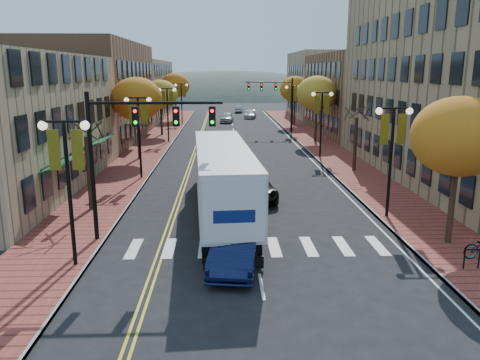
{
  "coord_description": "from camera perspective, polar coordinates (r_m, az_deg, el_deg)",
  "views": [
    {
      "loc": [
        -1.4,
        -18.12,
        7.9
      ],
      "look_at": [
        -0.52,
        6.17,
        2.2
      ],
      "focal_mm": 35.0,
      "sensor_mm": 36.0,
      "label": 1
    }
  ],
  "objects": [
    {
      "name": "sidewalk_left",
      "position": [
        51.78,
        -10.52,
        4.28
      ],
      "size": [
        4.0,
        85.0,
        0.15
      ],
      "primitive_type": "cube",
      "color": "brown",
      "rests_on": "ground"
    },
    {
      "name": "building_right_mid",
      "position": [
        63.39,
        16.48,
        10.04
      ],
      "size": [
        15.0,
        24.0,
        10.0
      ],
      "primitive_type": "cube",
      "color": "brown",
      "rests_on": "ground"
    },
    {
      "name": "tree_left_a",
      "position": [
        27.78,
        -17.91,
        0.82
      ],
      "size": [
        0.28,
        0.28,
        4.2
      ],
      "color": "#382619",
      "rests_on": "sidewalk_left"
    },
    {
      "name": "navy_sedan",
      "position": [
        19.44,
        -0.54,
        -8.08
      ],
      "size": [
        2.43,
        5.31,
        1.69
      ],
      "primitive_type": "imported",
      "rotation": [
        0.0,
        0.0,
        -0.13
      ],
      "color": "#0D1437",
      "rests_on": "ground"
    },
    {
      "name": "tree_right_a",
      "position": [
        22.82,
        25.14,
        4.79
      ],
      "size": [
        4.16,
        4.16,
        6.69
      ],
      "color": "#382619",
      "rests_on": "sidewalk_right"
    },
    {
      "name": "lamp_left_c",
      "position": [
        52.6,
        -8.84,
        9.11
      ],
      "size": [
        1.96,
        0.36,
        6.05
      ],
      "color": "black",
      "rests_on": "ground"
    },
    {
      "name": "tree_right_d",
      "position": [
        68.96,
        6.73,
        10.94
      ],
      "size": [
        4.35,
        4.35,
        7.0
      ],
      "color": "#382619",
      "rests_on": "sidewalk_right"
    },
    {
      "name": "lamp_right_b",
      "position": [
        43.2,
        9.92,
        8.21
      ],
      "size": [
        1.96,
        0.36,
        6.05
      ],
      "color": "black",
      "rests_on": "ground"
    },
    {
      "name": "tree_left_c",
      "position": [
        58.68,
        -9.67,
        10.23
      ],
      "size": [
        4.16,
        4.16,
        6.69
      ],
      "color": "#382619",
      "rests_on": "sidewalk_left"
    },
    {
      "name": "sidewalk_right",
      "position": [
        52.26,
        9.46,
        4.41
      ],
      "size": [
        4.0,
        85.0,
        0.15
      ],
      "primitive_type": "cube",
      "color": "brown",
      "rests_on": "ground"
    },
    {
      "name": "lamp_left_b",
      "position": [
        34.85,
        -12.24,
        6.96
      ],
      "size": [
        1.96,
        0.36,
        6.05
      ],
      "color": "black",
      "rests_on": "ground"
    },
    {
      "name": "lamp_left_d",
      "position": [
        70.47,
        -7.15,
        10.16
      ],
      "size": [
        1.96,
        0.36,
        6.05
      ],
      "color": "black",
      "rests_on": "ground"
    },
    {
      "name": "black_suv",
      "position": [
        29.27,
        1.71,
        -0.97
      ],
      "size": [
        2.88,
        5.5,
        1.48
      ],
      "primitive_type": "imported",
      "rotation": [
        0.0,
        0.0,
        0.08
      ],
      "color": "black",
      "rests_on": "ground"
    },
    {
      "name": "traffic_mast_near",
      "position": [
        21.71,
        -12.94,
        4.99
      ],
      "size": [
        6.1,
        0.35,
        7.0
      ],
      "color": "black",
      "rests_on": "ground"
    },
    {
      "name": "lamp_left_a",
      "position": [
        19.45,
        -20.33,
        1.69
      ],
      "size": [
        1.96,
        0.36,
        6.05
      ],
      "color": "black",
      "rests_on": "ground"
    },
    {
      "name": "ground",
      "position": [
        19.81,
        2.18,
        -10.31
      ],
      "size": [
        200.0,
        200.0,
        0.0
      ],
      "primitive_type": "plane",
      "color": "black",
      "rests_on": "ground"
    },
    {
      "name": "car_far_silver",
      "position": [
        80.12,
        1.26,
        8.0
      ],
      "size": [
        2.44,
        4.73,
        1.31
      ],
      "primitive_type": "imported",
      "rotation": [
        0.0,
        0.0,
        -0.14
      ],
      "color": "#B1AFB8",
      "rests_on": "ground"
    },
    {
      "name": "car_far_white",
      "position": [
        73.67,
        -1.6,
        7.65
      ],
      "size": [
        2.34,
        4.78,
        1.57
      ],
      "primitive_type": "imported",
      "rotation": [
        0.0,
        0.0,
        -0.11
      ],
      "color": "silver",
      "rests_on": "ground"
    },
    {
      "name": "lamp_right_a",
      "position": [
        25.96,
        18.05,
        4.57
      ],
      "size": [
        1.96,
        0.36,
        6.05
      ],
      "color": "black",
      "rests_on": "ground"
    },
    {
      "name": "building_left_mid",
      "position": [
        56.37,
        -18.43,
        10.1
      ],
      "size": [
        12.0,
        24.0,
        11.0
      ],
      "primitive_type": "cube",
      "color": "brown",
      "rests_on": "ground"
    },
    {
      "name": "tree_left_b",
      "position": [
        42.87,
        -12.46,
        9.61
      ],
      "size": [
        4.48,
        4.48,
        7.21
      ],
      "color": "#382619",
      "rests_on": "sidewalk_left"
    },
    {
      "name": "lamp_right_c",
      "position": [
        60.88,
        6.43,
        9.72
      ],
      "size": [
        1.96,
        0.36,
        6.05
      ],
      "color": "black",
      "rests_on": "ground"
    },
    {
      "name": "semi_truck",
      "position": [
        25.69,
        -2.31,
        0.77
      ],
      "size": [
        3.66,
        16.41,
        4.07
      ],
      "rotation": [
        0.0,
        0.0,
        0.07
      ],
      "color": "black",
      "rests_on": "ground"
    },
    {
      "name": "building_left_far",
      "position": [
        80.7,
        -13.45,
        10.61
      ],
      "size": [
        12.0,
        26.0,
        9.5
      ],
      "primitive_type": "cube",
      "color": "#9E8966",
      "rests_on": "ground"
    },
    {
      "name": "tree_right_c",
      "position": [
        53.2,
        9.35,
        10.38
      ],
      "size": [
        4.48,
        4.48,
        7.21
      ],
      "color": "#382619",
      "rests_on": "sidewalk_right"
    },
    {
      "name": "tree_right_b",
      "position": [
        38.01,
        13.87,
        4.26
      ],
      "size": [
        0.28,
        0.28,
        4.2
      ],
      "color": "#382619",
      "rests_on": "sidewalk_right"
    },
    {
      "name": "building_right_far",
      "position": [
        84.53,
        11.78,
        11.3
      ],
      "size": [
        15.0,
        20.0,
        11.0
      ],
      "primitive_type": "cube",
      "color": "#9E8966",
      "rests_on": "ground"
    },
    {
      "name": "traffic_mast_far",
      "position": [
        60.58,
        4.52,
        10.34
      ],
      "size": [
        6.1,
        0.34,
        7.0
      ],
      "color": "black",
      "rests_on": "ground"
    },
    {
      "name": "tree_left_d",
      "position": [
        76.53,
        -7.93,
        11.35
      ],
      "size": [
        4.61,
        4.61,
        7.42
      ],
      "color": "#382619",
      "rests_on": "sidewalk_left"
    },
    {
      "name": "car_far_oncoming",
      "position": [
        91.12,
        -0.12,
        8.63
      ],
      "size": [
        1.8,
        4.1,
        1.31
      ],
      "primitive_type": "imported",
      "rotation": [
        0.0,
        0.0,
        3.04
      ],
      "color": "#A2A2A9",
      "rests_on": "ground"
    }
  ]
}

